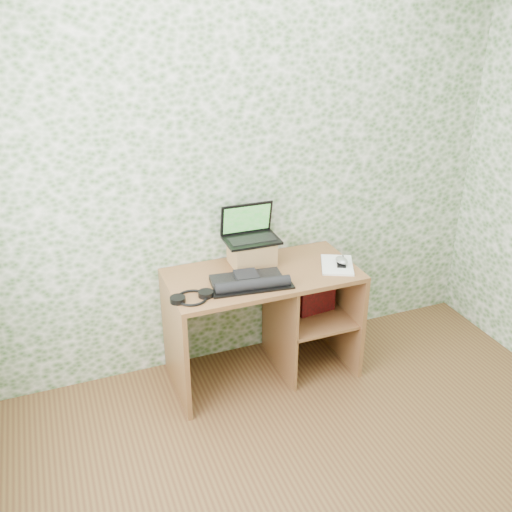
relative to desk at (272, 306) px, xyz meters
name	(u,v)px	position (x,y,z in m)	size (l,w,h in m)	color
wall_back	(245,175)	(-0.08, 0.28, 0.82)	(3.50, 3.50, 0.00)	white
desk	(272,306)	(0.00, 0.00, 0.00)	(1.20, 0.60, 0.75)	brown
riser	(252,253)	(-0.10, 0.12, 0.35)	(0.27, 0.22, 0.16)	#A37449
laptop	(250,231)	(-0.10, 0.15, 0.48)	(0.34, 0.24, 0.23)	black
keyboard	(249,282)	(-0.21, -0.14, 0.29)	(0.50, 0.30, 0.07)	black
headphones	(192,297)	(-0.58, -0.18, 0.28)	(0.26, 0.19, 0.03)	black
notepad	(337,265)	(0.41, -0.11, 0.28)	(0.20, 0.28, 0.01)	white
mouse	(341,262)	(0.43, -0.12, 0.30)	(0.07, 0.11, 0.04)	#B2B2B4
pen	(344,260)	(0.47, -0.07, 0.29)	(0.01, 0.01, 0.13)	black
red_box	(316,291)	(0.31, -0.03, 0.06)	(0.26, 0.08, 0.31)	maroon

